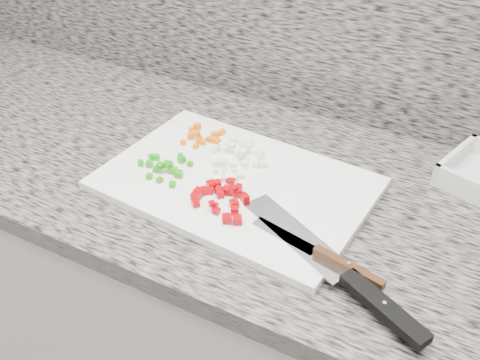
# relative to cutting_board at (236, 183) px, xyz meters

# --- Properties ---
(cabinet) EXTENTS (3.92, 0.62, 0.86)m
(cabinet) POSITION_rel_cutting_board_xyz_m (0.02, 0.05, -0.48)
(cabinet) COLOR beige
(cabinet) RESTS_ON ground
(countertop) EXTENTS (3.96, 0.64, 0.04)m
(countertop) POSITION_rel_cutting_board_xyz_m (0.02, 0.05, -0.03)
(countertop) COLOR slate
(countertop) RESTS_ON cabinet
(cutting_board) EXTENTS (0.52, 0.37, 0.02)m
(cutting_board) POSITION_rel_cutting_board_xyz_m (0.00, 0.00, 0.00)
(cutting_board) COLOR white
(cutting_board) RESTS_ON countertop
(carrot_pile) EXTENTS (0.09, 0.09, 0.02)m
(carrot_pile) POSITION_rel_cutting_board_xyz_m (-0.13, 0.10, 0.01)
(carrot_pile) COLOR orange
(carrot_pile) RESTS_ON cutting_board
(onion_pile) EXTENTS (0.13, 0.11, 0.02)m
(onion_pile) POSITION_rel_cutting_board_xyz_m (-0.04, 0.08, 0.02)
(onion_pile) COLOR white
(onion_pile) RESTS_ON cutting_board
(green_pepper_pile) EXTENTS (0.11, 0.10, 0.02)m
(green_pepper_pile) POSITION_rel_cutting_board_xyz_m (-0.14, -0.03, 0.02)
(green_pepper_pile) COLOR #21950D
(green_pepper_pile) RESTS_ON cutting_board
(red_pepper_pile) EXTENTS (0.12, 0.12, 0.02)m
(red_pepper_pile) POSITION_rel_cutting_board_xyz_m (0.01, -0.06, 0.02)
(red_pepper_pile) COLOR #AB0208
(red_pepper_pile) RESTS_ON cutting_board
(garlic_pile) EXTENTS (0.07, 0.05, 0.01)m
(garlic_pile) POSITION_rel_cutting_board_xyz_m (-0.02, 0.01, 0.01)
(garlic_pile) COLOR beige
(garlic_pile) RESTS_ON cutting_board
(chef_knife) EXTENTS (0.36, 0.21, 0.02)m
(chef_knife) POSITION_rel_cutting_board_xyz_m (0.28, -0.15, 0.01)
(chef_knife) COLOR silver
(chef_knife) RESTS_ON cutting_board
(paring_knife) EXTENTS (0.24, 0.07, 0.02)m
(paring_knife) POSITION_rel_cutting_board_xyz_m (0.24, -0.12, 0.01)
(paring_knife) COLOR silver
(paring_knife) RESTS_ON cutting_board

